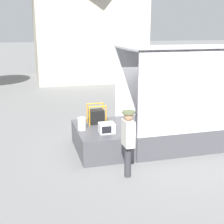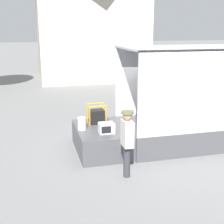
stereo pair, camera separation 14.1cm
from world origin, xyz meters
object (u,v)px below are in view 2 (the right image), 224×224
object	(u,v)px
orange_bucket	(82,124)
worker_person	(127,137)
microwave	(106,128)
portable_generator	(97,116)
box_truck	(220,113)

from	to	relation	value
orange_bucket	worker_person	bearing A→B (deg)	-65.67
microwave	worker_person	distance (m)	1.46
microwave	portable_generator	world-z (taller)	portable_generator
worker_person	microwave	bearing A→B (deg)	98.28
worker_person	orange_bucket	bearing A→B (deg)	114.33
portable_generator	worker_person	bearing A→B (deg)	-83.61
portable_generator	orange_bucket	distance (m)	0.80
microwave	box_truck	bearing A→B (deg)	6.90
box_truck	portable_generator	distance (m)	4.27
microwave	orange_bucket	xyz separation A→B (m)	(-0.66, 0.49, 0.04)
box_truck	worker_person	xyz separation A→B (m)	(-3.96, -1.93, 0.16)
microwave	orange_bucket	world-z (taller)	orange_bucket
orange_bucket	box_truck	bearing A→B (deg)	0.15
portable_generator	worker_person	world-z (taller)	worker_person
orange_bucket	worker_person	size ratio (longest dim) A/B	0.21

